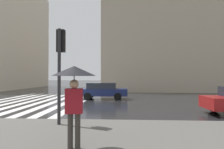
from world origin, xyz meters
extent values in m
plane|color=black|center=(0.00, 0.00, 0.00)|extent=(220.00, 220.00, 0.00)
cube|color=silver|center=(4.00, -2.59, 0.00)|extent=(13.00, 0.50, 0.01)
cube|color=silver|center=(4.00, -1.59, 0.00)|extent=(13.00, 0.50, 0.01)
cube|color=silver|center=(4.00, -0.59, 0.00)|extent=(13.00, 0.50, 0.01)
cube|color=silver|center=(4.00, 0.41, 0.00)|extent=(13.00, 0.50, 0.01)
cube|color=silver|center=(4.00, 1.41, 0.00)|extent=(13.00, 0.50, 0.01)
cube|color=silver|center=(4.00, 2.41, 0.00)|extent=(13.00, 0.50, 0.01)
cube|color=silver|center=(4.00, 3.41, 0.00)|extent=(13.00, 0.50, 0.01)
cube|color=tan|center=(20.58, -15.21, 7.62)|extent=(16.17, 24.28, 15.24)
cylinder|color=#232326|center=(-3.88, -3.43, 1.92)|extent=(0.12, 0.12, 3.54)
cube|color=black|center=(-3.70, -3.43, 3.27)|extent=(0.22, 0.30, 0.85)
sphere|color=red|center=(-3.58, -3.43, 3.55)|extent=(0.17, 0.17, 0.17)
sphere|color=orange|center=(-3.58, -3.43, 3.27)|extent=(0.17, 0.17, 0.17)
sphere|color=green|center=(-3.58, -3.43, 2.99)|extent=(0.17, 0.17, 0.17)
cylinder|color=black|center=(-0.17, -10.75, 0.31)|extent=(0.20, 0.62, 0.62)
cube|color=navy|center=(5.50, -4.14, 0.61)|extent=(1.75, 4.10, 0.60)
cube|color=#232833|center=(5.50, -3.99, 1.16)|extent=(1.54, 2.46, 0.50)
cylinder|color=black|center=(6.33, -5.39, 0.31)|extent=(0.20, 0.62, 0.62)
cylinder|color=black|center=(4.67, -5.39, 0.31)|extent=(0.20, 0.62, 0.62)
cylinder|color=black|center=(6.33, -2.89, 0.31)|extent=(0.20, 0.62, 0.62)
cylinder|color=black|center=(4.67, -2.89, 0.31)|extent=(0.20, 0.62, 0.62)
cube|color=maroon|center=(-6.19, -4.60, 1.31)|extent=(0.27, 0.42, 0.60)
sphere|color=tan|center=(-6.19, -4.60, 1.72)|extent=(0.22, 0.22, 0.22)
cylinder|color=#38332D|center=(-6.19, -4.69, 0.58)|extent=(0.13, 0.13, 0.86)
cylinder|color=#38332D|center=(-6.20, -4.51, 0.58)|extent=(0.13, 0.13, 0.86)
cone|color=black|center=(-6.19, -4.60, 2.04)|extent=(1.07, 1.07, 0.24)
cylinder|color=#4C4C51|center=(-6.19, -4.60, 1.52)|extent=(0.02, 0.02, 0.81)
camera|label=1|loc=(-10.69, -5.77, 1.88)|focal=30.04mm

